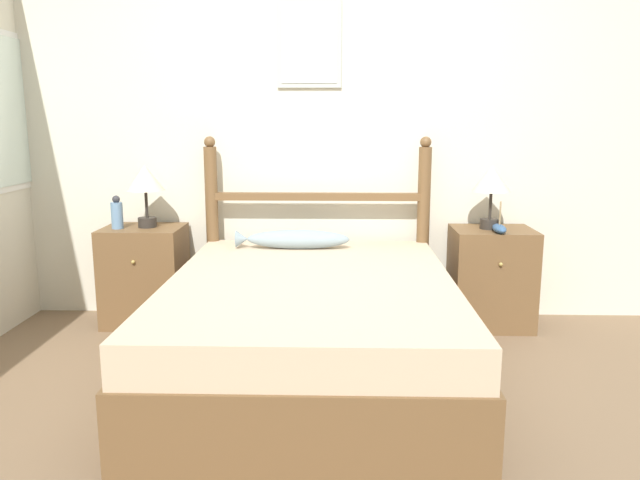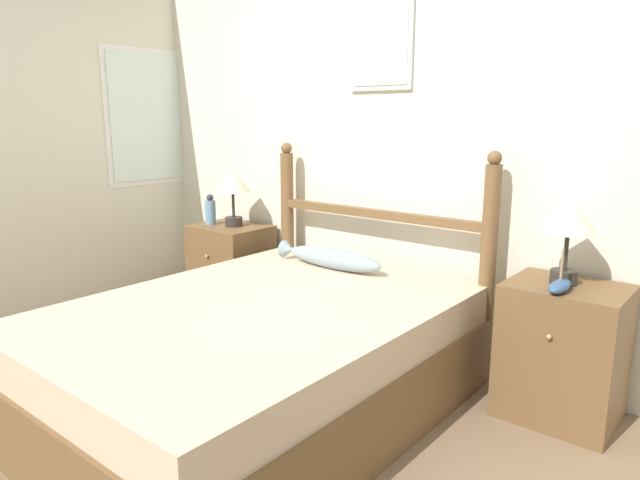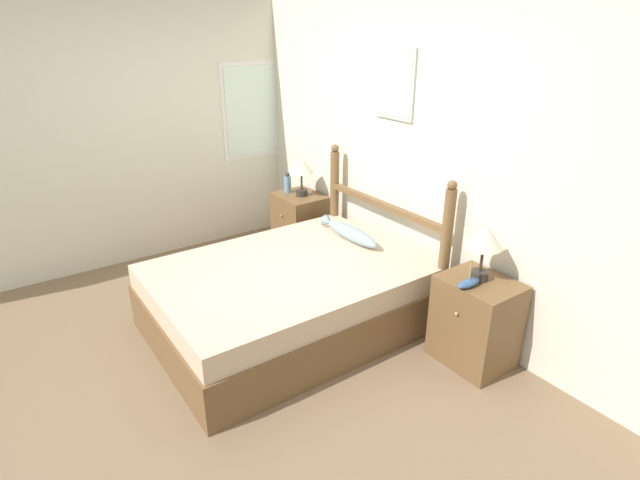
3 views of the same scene
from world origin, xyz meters
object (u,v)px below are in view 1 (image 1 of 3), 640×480
at_px(nightstand_right, 491,278).
at_px(fish_pillow, 294,239).
at_px(bed, 311,328).
at_px(model_boat, 499,228).
at_px(nightstand_left, 145,275).
at_px(table_lamp_left, 145,182).
at_px(bottle, 117,214).
at_px(table_lamp_right, 492,183).

distance_m(nightstand_right, fish_pillow, 1.33).
relative_size(bed, model_boat, 10.29).
distance_m(nightstand_left, fish_pillow, 1.06).
height_order(table_lamp_left, bottle, table_lamp_left).
bearing_deg(table_lamp_left, bed, -37.92).
distance_m(nightstand_right, table_lamp_right, 0.63).
bearing_deg(nightstand_left, model_boat, -3.35).
bearing_deg(nightstand_right, model_boat, -89.51).
bearing_deg(model_boat, nightstand_right, 90.49).
height_order(bed, nightstand_left, nightstand_left).
bearing_deg(nightstand_left, fish_pillow, -7.36).
distance_m(nightstand_right, bottle, 2.49).
xyz_separation_m(bottle, fish_pillow, (1.16, -0.08, -0.15)).
bearing_deg(table_lamp_right, bed, -142.18).
xyz_separation_m(nightstand_right, table_lamp_right, (-0.03, 0.01, 0.63)).
relative_size(nightstand_left, table_lamp_right, 1.59).
height_order(bed, nightstand_right, nightstand_right).
bearing_deg(bottle, table_lamp_left, 18.45).
bearing_deg(fish_pillow, bed, -79.09).
height_order(bottle, fish_pillow, bottle).
distance_m(bed, bottle, 1.61).
distance_m(nightstand_left, model_boat, 2.34).
bearing_deg(table_lamp_left, table_lamp_right, 0.05).
xyz_separation_m(table_lamp_right, model_boat, (0.03, -0.14, -0.27)).
relative_size(nightstand_right, model_boat, 3.27).
distance_m(nightstand_left, nightstand_right, 2.31).
bearing_deg(model_boat, table_lamp_left, 176.43).
bearing_deg(nightstand_right, bed, -143.11).
bearing_deg(model_boat, bottle, 178.08).
bearing_deg(nightstand_right, nightstand_left, 180.00).
bearing_deg(bed, model_boat, 32.32).
bearing_deg(fish_pillow, table_lamp_right, 6.28).
bearing_deg(bottle, fish_pillow, -3.85).
relative_size(nightstand_right, table_lamp_left, 1.59).
xyz_separation_m(nightstand_left, bottle, (-0.15, -0.05, 0.43)).
height_order(bed, fish_pillow, fish_pillow).
height_order(nightstand_left, nightstand_right, same).
bearing_deg(model_boat, table_lamp_right, 101.02).
relative_size(table_lamp_right, bottle, 1.89).
xyz_separation_m(nightstand_right, model_boat, (0.00, -0.14, 0.36)).
distance_m(table_lamp_left, model_boat, 2.30).
distance_m(nightstand_left, bottle, 0.45).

